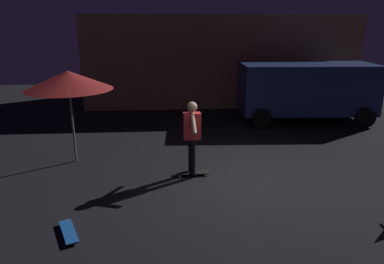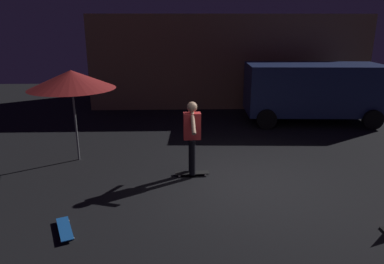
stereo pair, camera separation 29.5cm
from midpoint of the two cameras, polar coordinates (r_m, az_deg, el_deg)
The scene contains 7 objects.
ground_plane at distance 7.93m, azimuth 7.59°, elevation -8.41°, with size 28.00×28.00×0.00m, color black.
low_building at distance 16.48m, azimuth 3.53°, elevation 11.64°, with size 11.27×4.04×3.73m.
parked_van at distance 13.36m, azimuth 17.14°, elevation 6.64°, with size 4.69×2.40×2.03m.
patio_umbrella at distance 9.17m, azimuth -19.98°, elevation 7.75°, with size 2.10×2.10×2.30m.
skateboard_ridden at distance 8.33m, azimuth -1.02°, elevation -6.57°, with size 0.79×0.26×0.07m.
skateboard_spare at distance 6.56m, azimuth -20.32°, elevation -14.67°, with size 0.50×0.79×0.07m.
skater at distance 7.99m, azimuth -1.06°, elevation -0.10°, with size 0.39×0.99×1.67m.
Camera 1 is at (-1.70, -7.00, 3.38)m, focal length 33.48 mm.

